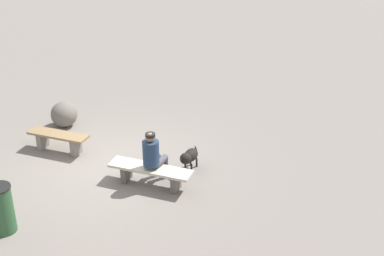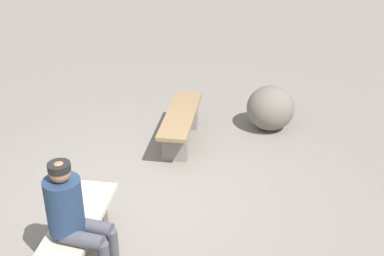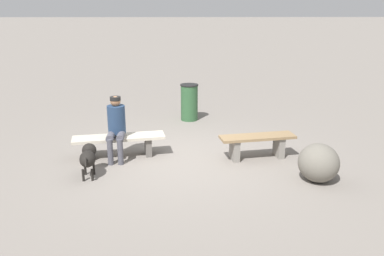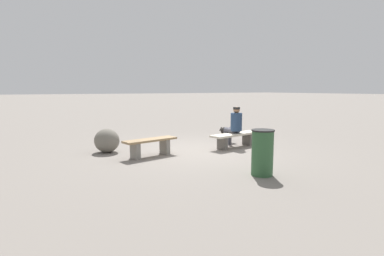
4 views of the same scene
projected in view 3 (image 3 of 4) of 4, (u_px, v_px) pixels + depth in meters
ground at (181, 161)px, 8.10m from camera, size 210.00×210.00×0.06m
bench_left at (257, 143)px, 8.08m from camera, size 1.57×0.67×0.48m
bench_right at (119, 142)px, 8.15m from camera, size 1.90×0.77×0.44m
seated_person at (116, 124)px, 7.95m from camera, size 0.36×0.65×1.27m
dog at (88, 156)px, 7.22m from camera, size 0.33×0.74×0.55m
trash_bin at (189, 102)px, 10.77m from camera, size 0.48×0.48×0.98m
boulder at (319, 163)px, 7.01m from camera, size 0.96×0.97×0.69m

